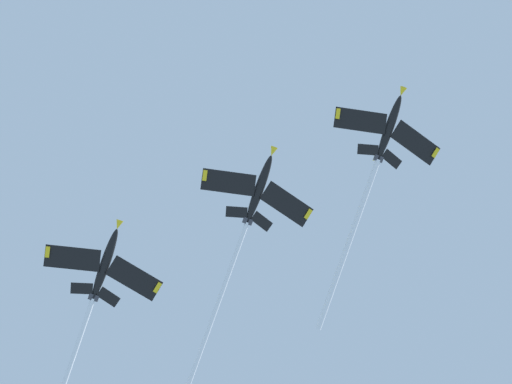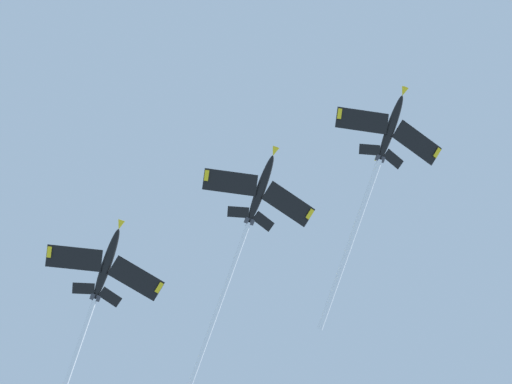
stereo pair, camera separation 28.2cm
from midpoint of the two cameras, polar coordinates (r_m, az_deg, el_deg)
The scene contains 3 objects.
jet_lead at distance 170.51m, azimuth 6.88°, elevation 1.09°, with size 22.38×37.13×21.74m.
jet_second at distance 164.42m, azimuth -0.52°, elevation -1.96°, with size 22.80×38.88×21.69m.
jet_third at distance 163.12m, azimuth -9.28°, elevation -5.88°, with size 20.18×34.41×19.15m.
Camera 2 is at (-6.71, -37.46, 1.69)m, focal length 68.90 mm.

